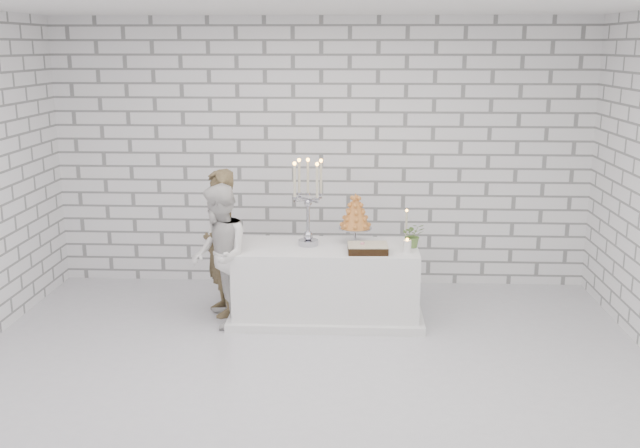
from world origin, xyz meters
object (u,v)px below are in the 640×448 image
Objects in this scene: candelabra at (308,202)px; croquembouche at (355,218)px; cake_table at (326,282)px; groom at (221,243)px; bride at (220,256)px.

candelabra is 1.70× the size of croquembouche.
cake_table is 2.06× the size of candelabra.
croquembouche is (1.35, 0.05, 0.26)m from groom.
groom is 2.91× the size of croquembouche.
cake_table is at bearing 85.89° from bride.
cake_table is 0.83m from candelabra.
cake_table is at bearing -10.66° from candelabra.
groom is 1.71× the size of candelabra.
bride reaches higher than croquembouche.
candelabra is at bearing 169.34° from cake_table.
groom is at bearing 176.41° from candelabra.
cake_table is 1.10m from bride.
groom reaches higher than bride.
cake_table is at bearing 57.93° from groom.
candelabra is at bearing 59.15° from groom.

